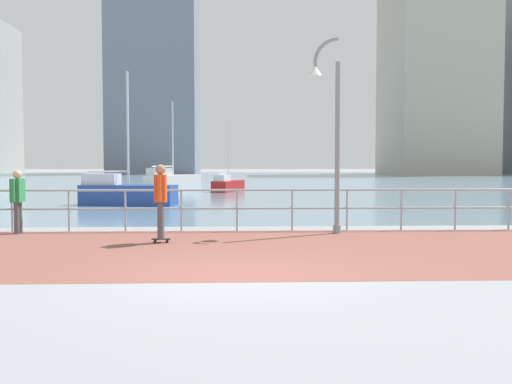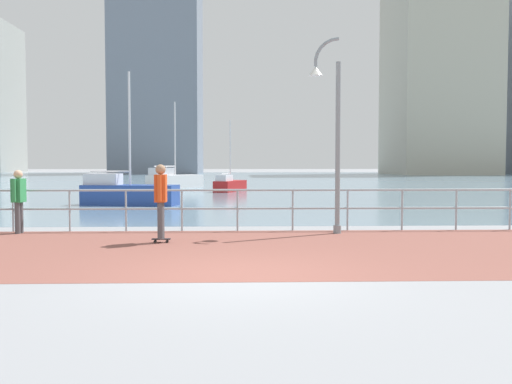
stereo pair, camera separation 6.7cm
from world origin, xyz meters
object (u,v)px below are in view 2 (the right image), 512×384
Objects in this scene: skateboarder at (161,196)px; sailboat_yellow at (127,192)px; sailboat_gray at (230,185)px; sailboat_navy at (174,180)px; lamppost at (331,126)px; bystander at (19,196)px.

sailboat_yellow reaches higher than skateboarder.
sailboat_yellow is 1.26× the size of sailboat_gray.
skateboarder is at bearing -84.25° from sailboat_navy.
lamppost is 20.64m from sailboat_gray.
sailboat_navy is at bearing 104.71° from lamppost.
sailboat_navy is (1.00, 24.87, -0.34)m from bystander.
sailboat_navy is 1.37× the size of sailboat_gray.
sailboat_navy reaches higher than bystander.
bystander is 0.29× the size of sailboat_yellow.
bystander is 0.36× the size of sailboat_gray.
bystander is 0.26× the size of sailboat_navy.
sailboat_navy is at bearing 129.24° from sailboat_gray.
sailboat_yellow is at bearing 84.92° from bystander.
bystander is at bearing -92.30° from sailboat_navy.
sailboat_navy is 6.12m from sailboat_gray.
lamppost is 26.01m from sailboat_navy.
sailboat_gray is at bearing -50.76° from sailboat_navy.
sailboat_navy is at bearing 89.37° from sailboat_yellow.
bystander is at bearing -103.60° from sailboat_gray.
skateboarder is 21.92m from sailboat_gray.
skateboarder is (-3.91, -1.54, -1.61)m from lamppost.
skateboarder is at bearing -158.52° from lamppost.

